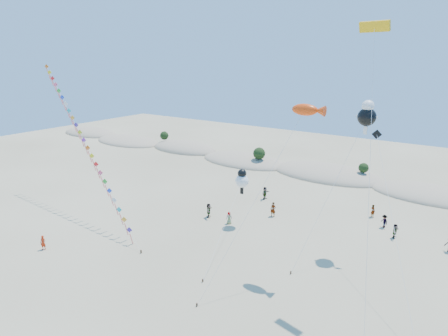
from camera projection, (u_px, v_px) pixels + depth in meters
ground at (115, 326)px, 27.82m from camera, size 160.00×160.00×0.00m
dune_ridge at (332, 176)px, 62.98m from camera, size 145.30×11.49×5.57m
kite_train at (82, 138)px, 46.40m from camera, size 26.46×8.19×18.88m
fish_kite at (308, 110)px, 31.32m from camera, size 5.86×10.55×15.48m
cartoon_kite_low at (242, 180)px, 43.33m from camera, size 4.39×13.11×6.89m
cartoon_kite_high at (367, 115)px, 35.51m from camera, size 4.29×9.38×15.37m
parafoil_kite at (374, 33)px, 26.49m from camera, size 4.80×9.07×21.70m
dark_kite at (387, 190)px, 31.55m from camera, size 7.36×12.73×12.80m
flyer_foreground at (43, 243)px, 38.71m from camera, size 0.68×0.60×1.56m
beachgoers at (337, 223)px, 43.31m from camera, size 28.89×12.80×1.87m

